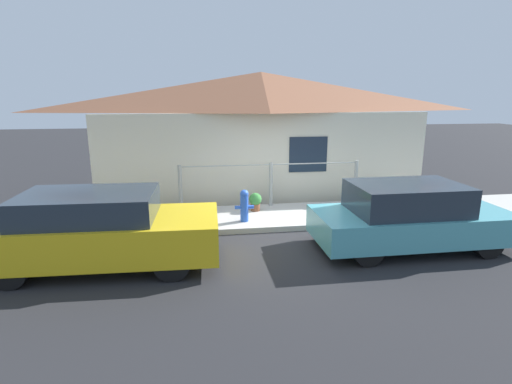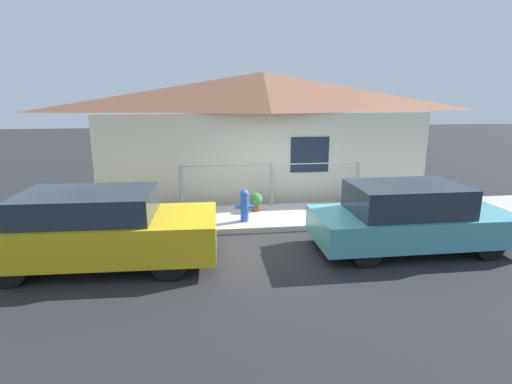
% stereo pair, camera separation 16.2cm
% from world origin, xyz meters
% --- Properties ---
extents(ground_plane, '(60.00, 60.00, 0.00)m').
position_xyz_m(ground_plane, '(0.00, 0.00, 0.00)').
color(ground_plane, '#262628').
extents(sidewalk, '(24.00, 1.95, 0.13)m').
position_xyz_m(sidewalk, '(0.00, 0.97, 0.07)').
color(sidewalk, '#B2AFA8').
rests_on(sidewalk, ground_plane).
extents(house, '(9.84, 2.23, 3.72)m').
position_xyz_m(house, '(0.00, 3.38, 2.95)').
color(house, beige).
rests_on(house, ground_plane).
extents(fence, '(4.90, 0.10, 1.18)m').
position_xyz_m(fence, '(0.00, 1.80, 0.78)').
color(fence, '#999993').
rests_on(fence, sidewalk).
extents(car_left, '(4.27, 1.84, 1.40)m').
position_xyz_m(car_left, '(-3.76, -1.32, 0.71)').
color(car_left, gold).
rests_on(car_left, ground_plane).
extents(car_right, '(3.96, 1.66, 1.36)m').
position_xyz_m(car_right, '(2.28, -1.32, 0.67)').
color(car_right, teal).
rests_on(car_right, ground_plane).
extents(fire_hydrant, '(0.45, 0.20, 0.77)m').
position_xyz_m(fire_hydrant, '(-0.88, 0.54, 0.54)').
color(fire_hydrant, blue).
rests_on(fire_hydrant, sidewalk).
extents(potted_plant_near_hydrant, '(0.33, 0.33, 0.47)m').
position_xyz_m(potted_plant_near_hydrant, '(-0.49, 1.37, 0.39)').
color(potted_plant_near_hydrant, brown).
rests_on(potted_plant_near_hydrant, sidewalk).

